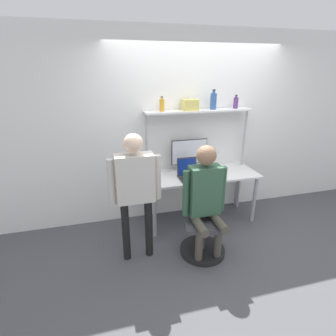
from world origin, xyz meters
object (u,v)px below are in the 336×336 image
(monitor, at_px, (189,153))
(person_standing, at_px, (135,184))
(bottle_amber, at_px, (162,105))
(cell_phone, at_px, (207,177))
(person_seated, at_px, (206,194))
(laptop, at_px, (188,172))
(storage_box, at_px, (190,105))
(bottle_purple, at_px, (236,103))
(bottle_blue, at_px, (213,101))
(office_chair, at_px, (203,231))

(monitor, relative_size, person_standing, 0.35)
(monitor, height_order, bottle_amber, bottle_amber)
(cell_phone, xyz_separation_m, person_seated, (-0.27, -0.60, 0.06))
(monitor, height_order, person_standing, person_standing)
(laptop, bearing_deg, person_seated, -91.49)
(person_standing, relative_size, storage_box, 7.51)
(cell_phone, relative_size, bottle_purple, 0.79)
(bottle_blue, bearing_deg, bottle_purple, 0.00)
(office_chair, bearing_deg, bottle_purple, 48.49)
(office_chair, bearing_deg, person_seated, -101.72)
(person_seated, xyz_separation_m, storage_box, (0.11, 0.94, 0.89))
(cell_phone, height_order, person_standing, person_standing)
(laptop, relative_size, person_seated, 0.20)
(bottle_purple, relative_size, bottle_blue, 0.71)
(cell_phone, bearing_deg, person_standing, -156.40)
(person_seated, relative_size, bottle_purple, 7.29)
(bottle_purple, bearing_deg, bottle_amber, 180.00)
(laptop, bearing_deg, bottle_purple, 18.64)
(office_chair, bearing_deg, bottle_amber, 108.08)
(cell_phone, xyz_separation_m, bottle_amber, (-0.56, 0.34, 0.96))
(office_chair, distance_m, storage_box, 1.69)
(office_chair, xyz_separation_m, person_standing, (-0.80, 0.09, 0.70))
(office_chair, distance_m, bottle_amber, 1.72)
(storage_box, bearing_deg, person_standing, -138.14)
(monitor, xyz_separation_m, laptop, (-0.10, -0.24, -0.19))
(monitor, xyz_separation_m, bottle_purple, (0.69, 0.02, 0.70))
(monitor, relative_size, storage_box, 2.62)
(bottle_purple, height_order, bottle_blue, bottle_blue)
(storage_box, bearing_deg, bottle_blue, 0.00)
(cell_phone, relative_size, person_standing, 0.10)
(bottle_amber, height_order, storage_box, bottle_amber)
(monitor, distance_m, office_chair, 1.15)
(laptop, relative_size, bottle_purple, 1.49)
(bottle_blue, distance_m, storage_box, 0.35)
(office_chair, distance_m, bottle_blue, 1.78)
(laptop, bearing_deg, office_chair, -90.73)
(cell_phone, xyz_separation_m, person_standing, (-1.06, -0.46, 0.22))
(cell_phone, distance_m, person_seated, 0.66)
(cell_phone, height_order, person_seated, person_seated)
(monitor, distance_m, person_seated, 0.95)
(person_standing, height_order, storage_box, storage_box)
(person_seated, height_order, person_standing, person_standing)
(office_chair, bearing_deg, cell_phone, 64.65)
(office_chair, distance_m, person_seated, 0.54)
(person_seated, distance_m, bottle_blue, 1.40)
(person_seated, bearing_deg, monitor, 82.90)
(person_standing, bearing_deg, monitor, 40.93)
(bottle_purple, bearing_deg, person_seated, -130.42)
(cell_phone, distance_m, storage_box, 1.02)
(cell_phone, relative_size, person_seated, 0.11)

